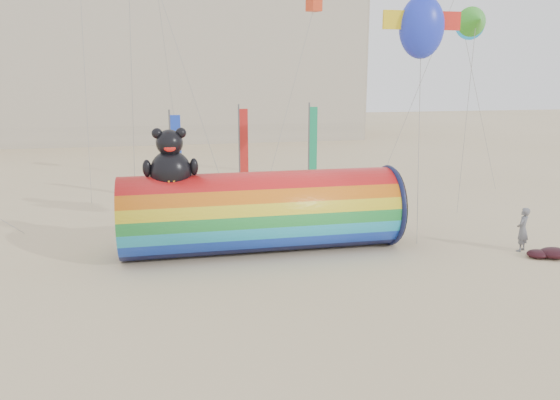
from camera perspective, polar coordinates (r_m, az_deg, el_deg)
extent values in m
plane|color=#CCB58C|center=(20.15, -0.51, -7.68)|extent=(160.00, 160.00, 0.00)
cube|color=#B7AD99|center=(65.05, -19.99, 14.84)|extent=(60.00, 15.00, 20.00)
cube|color=#28303D|center=(57.60, -21.05, 15.58)|extent=(59.50, 0.12, 17.00)
cylinder|color=red|center=(22.27, -1.93, -1.23)|extent=(11.25, 3.28, 3.28)
torus|color=#0F1438|center=(23.83, 11.23, -0.52)|extent=(0.23, 3.44, 3.44)
cylinder|color=black|center=(23.88, 11.52, -0.51)|extent=(0.06, 3.25, 3.25)
ellipsoid|color=black|center=(21.58, -11.34, 2.90)|extent=(1.60, 1.43, 1.69)
ellipsoid|color=yellow|center=(21.08, -11.31, 2.41)|extent=(0.83, 0.36, 0.72)
sphere|color=black|center=(21.41, -11.48, 5.86)|extent=(1.03, 1.03, 1.03)
sphere|color=black|center=(21.37, -12.74, 6.80)|extent=(0.41, 0.41, 0.41)
sphere|color=black|center=(21.38, -10.31, 6.91)|extent=(0.41, 0.41, 0.41)
ellipsoid|color=red|center=(21.01, -11.44, 5.34)|extent=(0.45, 0.17, 0.29)
ellipsoid|color=black|center=(21.46, -13.74, 3.23)|extent=(0.34, 0.34, 0.68)
ellipsoid|color=black|center=(21.48, -8.98, 3.46)|extent=(0.34, 0.34, 0.68)
imported|color=slate|center=(24.44, 24.02, -2.84)|extent=(0.80, 0.74, 1.84)
ellipsoid|color=#390A12|center=(24.29, 26.72, -4.97)|extent=(1.17, 0.99, 0.41)
ellipsoid|color=#390A12|center=(24.05, 25.37, -5.11)|extent=(0.91, 0.77, 0.32)
ellipsoid|color=#390A12|center=(24.78, 26.68, -4.78)|extent=(0.78, 0.66, 0.27)
cylinder|color=#59595E|center=(31.39, -11.31, 4.50)|extent=(0.10, 0.10, 5.20)
cube|color=blue|center=(31.39, -10.75, 4.62)|extent=(0.56, 0.06, 4.50)
cylinder|color=#59595E|center=(36.34, -4.28, 5.86)|extent=(0.10, 0.10, 5.20)
cube|color=red|center=(36.37, -3.79, 5.95)|extent=(0.56, 0.06, 4.50)
cylinder|color=#59595E|center=(38.38, 3.04, 6.26)|extent=(0.10, 0.10, 5.20)
cube|color=#158D59|center=(38.46, 3.49, 6.34)|extent=(0.56, 0.06, 4.50)
ellipsoid|color=#1E31D8|center=(21.01, 14.59, 17.08)|extent=(1.66, 1.29, 2.21)
cube|color=red|center=(32.55, 3.58, 20.02)|extent=(0.68, 0.68, 1.09)
cone|color=green|center=(26.24, 19.80, 17.24)|extent=(1.30, 1.30, 1.17)
cone|color=#188DC6|center=(31.37, 18.75, 16.92)|extent=(1.58, 1.58, 1.42)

